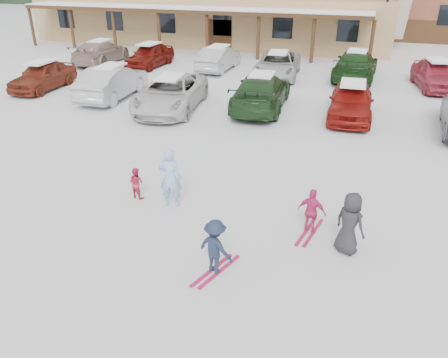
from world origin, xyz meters
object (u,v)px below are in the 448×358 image
(parked_car_0, at_px, (43,76))
(parked_car_1, at_px, (112,82))
(adult_skier, at_px, (170,178))
(child_magenta, at_px, (312,212))
(parked_car_2, at_px, (171,93))
(parked_car_12, at_px, (435,74))
(bystander_dark, at_px, (350,223))
(parked_car_4, at_px, (351,101))
(toddler_red, at_px, (136,183))
(parked_car_11, at_px, (356,65))
(parked_car_9, at_px, (219,58))
(parked_car_8, at_px, (150,55))
(parked_car_10, at_px, (278,65))
(parked_car_7, at_px, (101,52))
(parked_car_3, at_px, (261,92))
(child_navy, at_px, (215,247))
(lamp_post, at_px, (387,4))

(parked_car_0, relative_size, parked_car_1, 0.88)
(adult_skier, xyz_separation_m, child_magenta, (3.79, -0.21, -0.24))
(parked_car_2, xyz_separation_m, parked_car_12, (11.62, 7.41, 0.00))
(adult_skier, xyz_separation_m, bystander_dark, (4.69, -0.73, -0.09))
(parked_car_2, height_order, parked_car_4, parked_car_4)
(bystander_dark, bearing_deg, child_magenta, 3.60)
(toddler_red, xyz_separation_m, parked_car_12, (9.22, 15.25, 0.28))
(parked_car_2, relative_size, parked_car_11, 0.98)
(child_magenta, relative_size, parked_car_1, 0.25)
(adult_skier, height_order, parked_car_9, adult_skier)
(parked_car_8, xyz_separation_m, parked_car_10, (8.20, -0.34, -0.00))
(parked_car_4, bearing_deg, parked_car_1, -179.17)
(parked_car_7, bearing_deg, parked_car_1, 122.84)
(adult_skier, distance_m, parked_car_9, 16.53)
(child_magenta, distance_m, parked_car_1, 14.00)
(parked_car_7, xyz_separation_m, parked_car_8, (3.48, -0.00, -0.01))
(toddler_red, height_order, parked_car_1, parked_car_1)
(bystander_dark, bearing_deg, parked_car_10, -39.66)
(parked_car_2, bearing_deg, parked_car_12, 25.93)
(toddler_red, height_order, parked_car_8, parked_car_8)
(parked_car_2, height_order, parked_car_8, parked_car_2)
(bystander_dark, relative_size, parked_car_3, 0.28)
(toddler_red, bearing_deg, parked_car_8, -52.23)
(parked_car_10, xyz_separation_m, parked_car_12, (8.27, 0.03, 0.03))
(child_magenta, distance_m, parked_car_3, 10.11)
(toddler_red, bearing_deg, adult_skier, -173.63)
(parked_car_2, bearing_deg, child_navy, -68.23)
(parked_car_3, xyz_separation_m, parked_car_12, (7.80, 6.09, -0.04))
(child_navy, height_order, parked_car_12, parked_car_12)
(bystander_dark, height_order, parked_car_7, bystander_dark)
(parked_car_0, xyz_separation_m, parked_car_3, (11.50, 0.17, 0.07))
(bystander_dark, height_order, parked_car_0, bystander_dark)
(parked_car_1, xyz_separation_m, parked_car_4, (11.15, 0.37, -0.03))
(parked_car_7, distance_m, parked_car_10, 11.69)
(parked_car_0, height_order, parked_car_9, parked_car_9)
(parked_car_4, relative_size, parked_car_7, 0.89)
(toddler_red, relative_size, child_magenta, 0.76)
(parked_car_0, height_order, parked_car_3, parked_car_3)
(parked_car_3, distance_m, parked_car_4, 3.90)
(lamp_post, xyz_separation_m, child_navy, (-3.37, -25.08, -2.82))
(toddler_red, relative_size, parked_car_12, 0.21)
(lamp_post, height_order, parked_car_0, lamp_post)
(parked_car_12, bearing_deg, child_magenta, -114.61)
(toddler_red, height_order, parked_car_4, parked_car_4)
(child_navy, xyz_separation_m, parked_car_12, (6.05, 17.72, 0.10))
(parked_car_0, distance_m, parked_car_1, 4.26)
(parked_car_7, bearing_deg, adult_skier, 124.59)
(lamp_post, distance_m, parked_car_11, 7.19)
(parked_car_10, bearing_deg, child_navy, -87.57)
(toddler_red, height_order, parked_car_3, parked_car_3)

